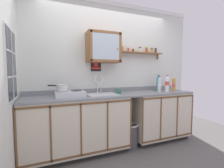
% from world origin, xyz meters
% --- Properties ---
extents(floor, '(6.06, 6.06, 0.00)m').
position_xyz_m(floor, '(0.00, 0.00, 0.00)').
color(floor, '#565451').
rests_on(floor, ground).
extents(back_wall, '(3.66, 0.07, 2.67)m').
position_xyz_m(back_wall, '(0.00, 0.59, 1.34)').
color(back_wall, silver).
rests_on(back_wall, ground).
extents(side_wall_left, '(0.05, 3.36, 2.67)m').
position_xyz_m(side_wall_left, '(-1.55, -0.32, 1.33)').
color(side_wall_left, silver).
rests_on(side_wall_left, ground).
extents(lower_cabinet_run, '(1.67, 0.61, 0.93)m').
position_xyz_m(lower_cabinet_run, '(-0.69, 0.26, 0.47)').
color(lower_cabinet_run, black).
rests_on(lower_cabinet_run, ground).
extents(lower_cabinet_run_right, '(1.17, 0.61, 0.93)m').
position_xyz_m(lower_cabinet_run_right, '(0.94, 0.26, 0.47)').
color(lower_cabinet_run_right, black).
rests_on(lower_cabinet_run_right, ground).
extents(countertop, '(3.02, 0.64, 0.03)m').
position_xyz_m(countertop, '(0.00, 0.26, 0.95)').
color(countertop, gray).
rests_on(countertop, lower_cabinet_run).
extents(backsplash, '(3.02, 0.02, 0.08)m').
position_xyz_m(backsplash, '(0.00, 0.55, 1.00)').
color(backsplash, gray).
rests_on(backsplash, countertop).
extents(sink, '(0.51, 0.48, 0.46)m').
position_xyz_m(sink, '(-0.25, 0.30, 0.95)').
color(sink, silver).
rests_on(sink, countertop).
extents(hot_plate_stove, '(0.45, 0.31, 0.09)m').
position_xyz_m(hot_plate_stove, '(-0.80, 0.24, 1.00)').
color(hot_plate_stove, silver).
rests_on(hot_plate_stove, countertop).
extents(saucepan, '(0.31, 0.26, 0.10)m').
position_xyz_m(saucepan, '(-0.91, 0.27, 1.11)').
color(saucepan, silver).
rests_on(saucepan, hot_plate_stove).
extents(bottle_detergent_teal_0, '(0.08, 0.08, 0.33)m').
position_xyz_m(bottle_detergent_teal_0, '(0.99, 0.35, 1.11)').
color(bottle_detergent_teal_0, teal).
rests_on(bottle_detergent_teal_0, countertop).
extents(bottle_juice_amber_1, '(0.06, 0.06, 0.30)m').
position_xyz_m(bottle_juice_amber_1, '(1.22, 0.17, 1.10)').
color(bottle_juice_amber_1, gold).
rests_on(bottle_juice_amber_1, countertop).
extents(bottle_opaque_white_2, '(0.08, 0.08, 0.33)m').
position_xyz_m(bottle_opaque_white_2, '(1.07, 0.18, 1.12)').
color(bottle_opaque_white_2, white).
rests_on(bottle_opaque_white_2, countertop).
extents(bottle_water_clear_3, '(0.07, 0.07, 0.31)m').
position_xyz_m(bottle_water_clear_3, '(0.91, 0.22, 1.10)').
color(bottle_water_clear_3, silver).
rests_on(bottle_water_clear_3, countertop).
extents(mug, '(0.11, 0.08, 0.09)m').
position_xyz_m(mug, '(0.04, 0.24, 1.01)').
color(mug, '#337259').
rests_on(mug, countertop).
extents(wall_cabinet, '(0.59, 0.31, 0.53)m').
position_xyz_m(wall_cabinet, '(-0.17, 0.42, 1.78)').
color(wall_cabinet, brown).
extents(spice_shelf, '(1.01, 0.14, 0.23)m').
position_xyz_m(spice_shelf, '(0.64, 0.50, 1.75)').
color(spice_shelf, brown).
extents(warning_sign, '(0.19, 0.01, 0.21)m').
position_xyz_m(warning_sign, '(-0.27, 0.56, 1.46)').
color(warning_sign, black).
extents(window, '(0.03, 0.58, 0.88)m').
position_xyz_m(window, '(-1.52, -0.03, 1.44)').
color(window, '#262D38').
extents(trash_bin, '(0.27, 0.27, 0.41)m').
position_xyz_m(trash_bin, '(0.25, 0.15, 0.22)').
color(trash_bin, '#4C4C51').
rests_on(trash_bin, ground).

